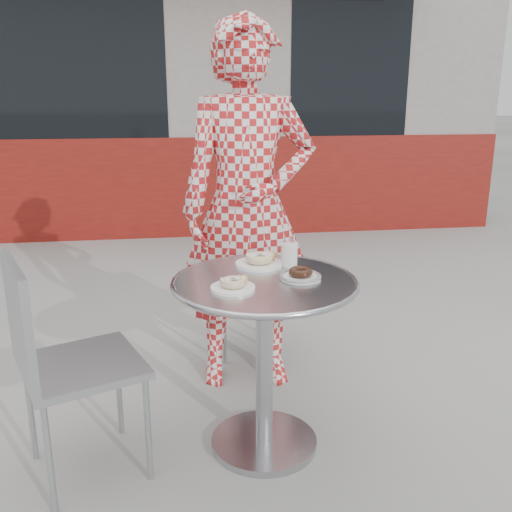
{
  "coord_description": "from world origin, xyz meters",
  "views": [
    {
      "loc": [
        -0.36,
        -2.11,
        1.44
      ],
      "look_at": [
        -0.05,
        0.05,
        0.81
      ],
      "focal_mm": 40.0,
      "sensor_mm": 36.0,
      "label": 1
    }
  ],
  "objects": [
    {
      "name": "ground",
      "position": [
        0.0,
        0.0,
        0.0
      ],
      "size": [
        60.0,
        60.0,
        0.0
      ],
      "primitive_type": "plane",
      "color": "#9D9B96",
      "rests_on": "ground"
    },
    {
      "name": "storefront",
      "position": [
        -0.0,
        5.56,
        1.49
      ],
      "size": [
        6.02,
        4.55,
        3.0
      ],
      "color": "gray",
      "rests_on": "ground"
    },
    {
      "name": "bistro_table",
      "position": [
        -0.03,
        -0.04,
        0.56
      ],
      "size": [
        0.73,
        0.73,
        0.74
      ],
      "rotation": [
        0.0,
        0.0,
        -0.1
      ],
      "color": "silver",
      "rests_on": "ground"
    },
    {
      "name": "chair_far",
      "position": [
        0.01,
        0.9,
        0.24
      ],
      "size": [
        0.43,
        0.43,
        0.78
      ],
      "rotation": [
        0.0,
        0.0,
        3.31
      ],
      "color": "#A1A3A8",
      "rests_on": "ground"
    },
    {
      "name": "chair_left",
      "position": [
        -0.74,
        -0.11,
        0.27
      ],
      "size": [
        0.55,
        0.55,
        0.88
      ],
      "rotation": [
        0.0,
        0.0,
        1.96
      ],
      "color": "#A1A3A8",
      "rests_on": "ground"
    },
    {
      "name": "seated_person",
      "position": [
        -0.02,
        0.57,
        0.89
      ],
      "size": [
        0.66,
        0.45,
        1.78
      ],
      "primitive_type": "imported",
      "rotation": [
        0.0,
        0.0,
        -0.03
      ],
      "color": "#B01B1D",
      "rests_on": "ground"
    },
    {
      "name": "plate_far",
      "position": [
        -0.02,
        0.14,
        0.76
      ],
      "size": [
        0.2,
        0.2,
        0.05
      ],
      "rotation": [
        0.0,
        0.0,
        0.11
      ],
      "color": "white",
      "rests_on": "bistro_table"
    },
    {
      "name": "plate_near",
      "position": [
        -0.16,
        -0.13,
        0.76
      ],
      "size": [
        0.17,
        0.17,
        0.04
      ],
      "rotation": [
        0.0,
        0.0,
        0.26
      ],
      "color": "white",
      "rests_on": "bistro_table"
    },
    {
      "name": "plate_checker",
      "position": [
        0.11,
        -0.05,
        0.75
      ],
      "size": [
        0.16,
        0.16,
        0.04
      ],
      "rotation": [
        0.0,
        0.0,
        -0.04
      ],
      "color": "white",
      "rests_on": "bistro_table"
    },
    {
      "name": "milk_cup",
      "position": [
        0.1,
        0.12,
        0.79
      ],
      "size": [
        0.07,
        0.07,
        0.11
      ],
      "rotation": [
        0.0,
        0.0,
        0.25
      ],
      "color": "white",
      "rests_on": "bistro_table"
    }
  ]
}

